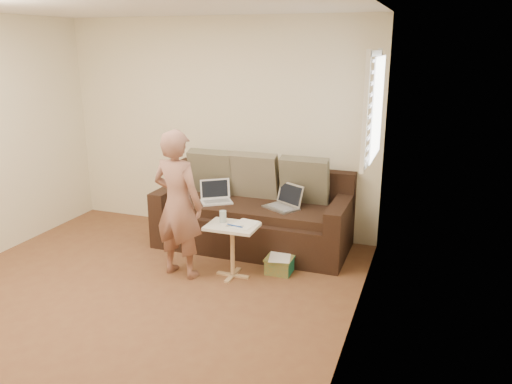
% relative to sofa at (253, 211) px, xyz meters
% --- Properties ---
extents(floor, '(4.50, 4.50, 0.00)m').
position_rel_sofa_xyz_m(floor, '(-0.63, -1.77, -0.42)').
color(floor, brown).
rests_on(floor, ground).
extents(ceiling, '(4.50, 4.50, 0.00)m').
position_rel_sofa_xyz_m(ceiling, '(-0.63, -1.77, 2.18)').
color(ceiling, white).
rests_on(ceiling, wall_back).
extents(wall_back, '(4.00, 0.00, 4.00)m').
position_rel_sofa_xyz_m(wall_back, '(-0.63, 0.48, 0.87)').
color(wall_back, beige).
rests_on(wall_back, ground).
extents(wall_right, '(0.00, 4.50, 4.50)m').
position_rel_sofa_xyz_m(wall_right, '(1.37, -1.77, 0.87)').
color(wall_right, beige).
rests_on(wall_right, ground).
extents(window_blinds, '(0.12, 0.88, 1.08)m').
position_rel_sofa_xyz_m(window_blinds, '(1.32, -0.27, 1.28)').
color(window_blinds, white).
rests_on(window_blinds, wall_right).
extents(sofa, '(2.20, 0.95, 0.85)m').
position_rel_sofa_xyz_m(sofa, '(0.00, 0.00, 0.00)').
color(sofa, black).
rests_on(sofa, ground).
extents(pillow_left, '(0.55, 0.29, 0.57)m').
position_rel_sofa_xyz_m(pillow_left, '(-0.60, 0.21, 0.37)').
color(pillow_left, brown).
rests_on(pillow_left, sofa).
extents(pillow_mid, '(0.55, 0.27, 0.57)m').
position_rel_sofa_xyz_m(pillow_mid, '(-0.05, 0.22, 0.37)').
color(pillow_mid, brown).
rests_on(pillow_mid, sofa).
extents(pillow_right, '(0.55, 0.28, 0.57)m').
position_rel_sofa_xyz_m(pillow_right, '(0.55, 0.21, 0.37)').
color(pillow_right, brown).
rests_on(pillow_right, sofa).
extents(laptop_silver, '(0.46, 0.42, 0.25)m').
position_rel_sofa_xyz_m(laptop_silver, '(0.36, -0.06, 0.10)').
color(laptop_silver, '#B7BABC').
rests_on(laptop_silver, sofa).
extents(laptop_white, '(0.43, 0.40, 0.25)m').
position_rel_sofa_xyz_m(laptop_white, '(-0.41, -0.11, 0.10)').
color(laptop_white, white).
rests_on(laptop_white, sofa).
extents(person, '(0.60, 0.45, 1.51)m').
position_rel_sofa_xyz_m(person, '(-0.44, -0.96, 0.33)').
color(person, '#894D4B').
rests_on(person, ground).
extents(side_table, '(0.50, 0.35, 0.55)m').
position_rel_sofa_xyz_m(side_table, '(0.08, -0.83, -0.15)').
color(side_table, silver).
rests_on(side_table, ground).
extents(drinking_glass, '(0.07, 0.07, 0.12)m').
position_rel_sofa_xyz_m(drinking_glass, '(-0.03, -0.78, 0.19)').
color(drinking_glass, silver).
rests_on(drinking_glass, side_table).
extents(scissors, '(0.20, 0.15, 0.02)m').
position_rel_sofa_xyz_m(scissors, '(0.13, -0.86, 0.14)').
color(scissors, silver).
rests_on(scissors, side_table).
extents(paper_on_table, '(0.25, 0.33, 0.00)m').
position_rel_sofa_xyz_m(paper_on_table, '(0.19, -0.77, 0.13)').
color(paper_on_table, white).
rests_on(paper_on_table, side_table).
extents(striped_box, '(0.28, 0.28, 0.17)m').
position_rel_sofa_xyz_m(striped_box, '(0.51, -0.58, -0.34)').
color(striped_box, '#C6751D').
rests_on(striped_box, ground).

